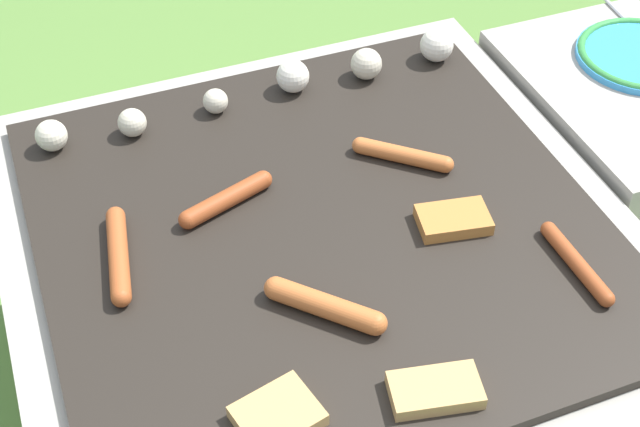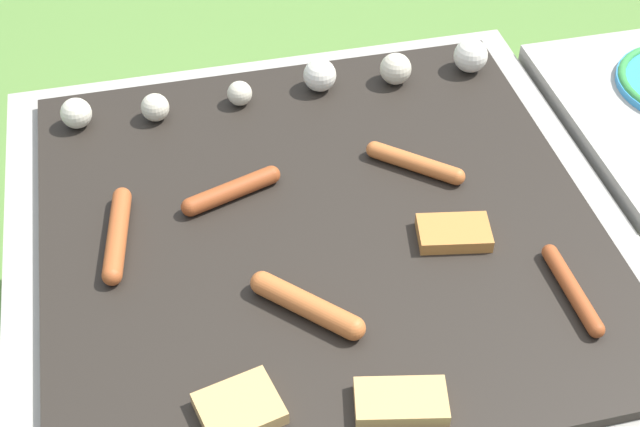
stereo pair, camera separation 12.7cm
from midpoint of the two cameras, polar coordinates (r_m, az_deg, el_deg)
The scene contains 13 objects.
ground_plane at distance 1.64m, azimuth -2.26°, elevation -12.20°, with size 14.00×14.00×0.00m, color #567F38.
grill at distance 1.45m, azimuth -2.51°, elevation -7.24°, with size 0.90×0.90×0.46m.
side_ledge at distance 1.78m, azimuth 17.21°, elevation 2.33°, with size 0.45×0.47×0.46m.
sausage_front_center at distance 1.16m, azimuth -2.85°, elevation -6.07°, with size 0.13×0.13×0.03m.
sausage_mid_right at distance 1.31m, azimuth -8.78°, elevation 0.78°, with size 0.16×0.07×0.03m.
sausage_back_center at distance 1.37m, azimuth 2.67°, elevation 3.65°, with size 0.13×0.12×0.03m.
sausage_mid_left at distance 1.25m, azimuth 13.33°, elevation -3.24°, with size 0.02×0.16×0.02m.
sausage_front_left at distance 1.26m, azimuth -15.62°, elevation -2.71°, with size 0.05×0.18×0.03m.
bread_slice_right at distance 1.07m, azimuth -6.21°, elevation -12.94°, with size 0.11×0.10×0.02m.
bread_slice_left at distance 1.09m, azimuth 4.03°, elevation -11.40°, with size 0.12×0.08×0.02m.
bread_slice_center at distance 1.28m, azimuth 5.75°, elevation -0.54°, with size 0.11×0.08×0.02m.
mushroom_row at distance 1.51m, azimuth -4.61°, elevation 8.33°, with size 0.73×0.07×0.06m.
fork_utensil at distance 1.79m, azimuth 16.86°, elevation 11.90°, with size 0.03×0.20×0.01m.
Camera 1 is at (-0.33, -0.85, 1.36)m, focal length 50.00 mm.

